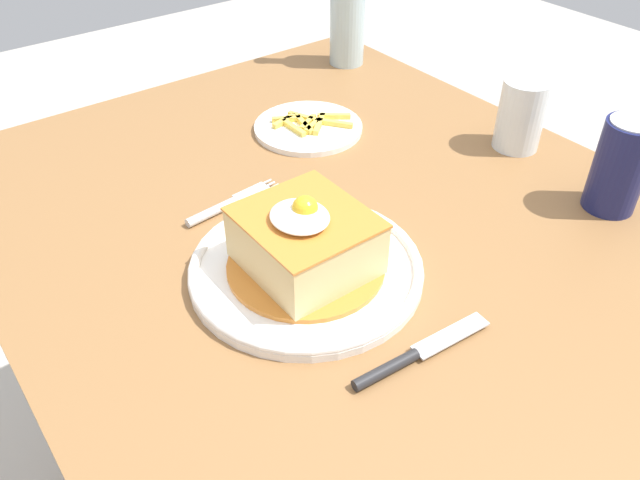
{
  "coord_description": "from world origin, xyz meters",
  "views": [
    {
      "loc": [
        0.42,
        -0.41,
        1.22
      ],
      "look_at": [
        -0.02,
        -0.08,
        0.78
      ],
      "focal_mm": 35.37,
      "sensor_mm": 36.0,
      "label": 1
    }
  ],
  "objects": [
    {
      "name": "dining_table",
      "position": [
        0.0,
        0.0,
        0.63
      ],
      "size": [
        1.18,
        0.82,
        0.74
      ],
      "color": "olive",
      "rests_on": "ground_plane"
    },
    {
      "name": "main_plate",
      "position": [
        -0.02,
        -0.1,
        0.75
      ],
      "size": [
        0.27,
        0.27,
        0.02
      ],
      "color": "white",
      "rests_on": "dining_table"
    },
    {
      "name": "sandwich_meal",
      "position": [
        -0.02,
        -0.1,
        0.79
      ],
      "size": [
        0.18,
        0.18,
        0.1
      ],
      "color": "orange",
      "rests_on": "main_plate"
    },
    {
      "name": "fork",
      "position": [
        -0.19,
        -0.11,
        0.75
      ],
      "size": [
        0.03,
        0.14,
        0.01
      ],
      "color": "silver",
      "rests_on": "dining_table"
    },
    {
      "name": "knife",
      "position": [
        0.14,
        -0.1,
        0.75
      ],
      "size": [
        0.03,
        0.17,
        0.01
      ],
      "color": "#262628",
      "rests_on": "dining_table"
    },
    {
      "name": "soda_can",
      "position": [
        0.11,
        0.3,
        0.81
      ],
      "size": [
        0.07,
        0.07,
        0.12
      ],
      "color": "#191E51",
      "rests_on": "dining_table"
    },
    {
      "name": "beer_bottle_clear",
      "position": [
        -0.47,
        0.32,
        0.84
      ],
      "size": [
        0.06,
        0.06,
        0.27
      ],
      "color": "#ADC6CC",
      "rests_on": "dining_table"
    },
    {
      "name": "drinking_glass",
      "position": [
        -0.07,
        0.33,
        0.79
      ],
      "size": [
        0.07,
        0.07,
        0.1
      ],
      "color": "gold",
      "rests_on": "dining_table"
    },
    {
      "name": "side_plate_fries",
      "position": [
        -0.3,
        0.11,
        0.75
      ],
      "size": [
        0.17,
        0.17,
        0.02
      ],
      "color": "white",
      "rests_on": "dining_table"
    }
  ]
}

